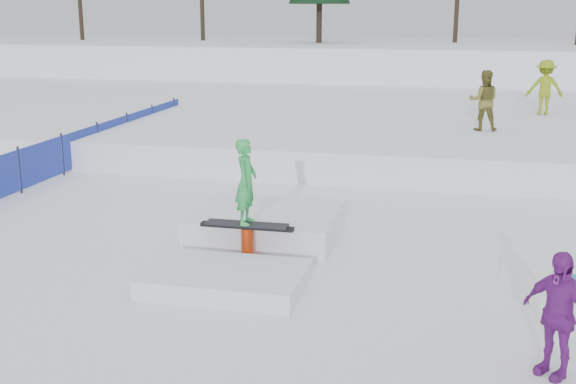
% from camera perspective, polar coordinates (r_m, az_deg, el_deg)
% --- Properties ---
extents(ground, '(120.00, 120.00, 0.00)m').
position_cam_1_polar(ground, '(11.06, -4.93, -7.90)').
color(ground, white).
extents(snow_berm, '(60.00, 14.00, 2.40)m').
position_cam_1_polar(snow_berm, '(39.96, 8.58, 9.89)').
color(snow_berm, white).
rests_on(snow_berm, ground).
extents(snow_midrise, '(50.00, 18.00, 0.80)m').
position_cam_1_polar(snow_midrise, '(26.19, 5.93, 5.96)').
color(snow_midrise, white).
rests_on(snow_midrise, ground).
extents(safety_fence, '(0.05, 16.00, 1.10)m').
position_cam_1_polar(safety_fence, '(19.34, -17.39, 2.86)').
color(safety_fence, '#2234A3').
rests_on(safety_fence, ground).
extents(walker_olive, '(0.86, 0.69, 1.70)m').
position_cam_1_polar(walker_olive, '(21.20, 15.21, 6.99)').
color(walker_olive, brown).
rests_on(walker_olive, snow_midrise).
extents(walker_ygreen, '(1.18, 0.72, 1.77)m').
position_cam_1_polar(walker_ygreen, '(25.05, 19.63, 7.79)').
color(walker_ygreen, olive).
rests_on(walker_ygreen, snow_midrise).
extents(spectator_purple, '(0.92, 0.87, 1.52)m').
position_cam_1_polar(spectator_purple, '(8.94, 20.48, -9.03)').
color(spectator_purple, '#79208C').
rests_on(spectator_purple, ground).
extents(jib_rail_feature, '(2.60, 4.40, 2.11)m').
position_cam_1_polar(jib_rail_feature, '(12.71, -2.51, -3.41)').
color(jib_rail_feature, white).
rests_on(jib_rail_feature, ground).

